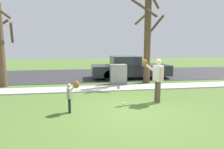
# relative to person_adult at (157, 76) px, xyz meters

# --- Properties ---
(ground_plane) EXTENTS (48.00, 48.00, 0.00)m
(ground_plane) POSITION_rel_person_adult_xyz_m (-1.25, 2.52, -1.03)
(ground_plane) COLOR #4C6B2D
(sidewalk_strip) EXTENTS (36.00, 1.20, 0.06)m
(sidewalk_strip) POSITION_rel_person_adult_xyz_m (-1.25, 2.62, -1.00)
(sidewalk_strip) COLOR beige
(sidewalk_strip) RESTS_ON ground
(road_surface) EXTENTS (36.00, 6.80, 0.02)m
(road_surface) POSITION_rel_person_adult_xyz_m (-1.25, 7.62, -1.02)
(road_surface) COLOR #2D2D30
(road_surface) RESTS_ON ground
(person_adult) EXTENTS (0.76, 0.59, 1.68)m
(person_adult) POSITION_rel_person_adult_xyz_m (0.00, 0.00, 0.00)
(person_adult) COLOR brown
(person_adult) RESTS_ON ground
(person_child) EXTENTS (0.43, 0.46, 1.02)m
(person_child) POSITION_rel_person_adult_xyz_m (-3.17, -0.63, -0.37)
(person_child) COLOR black
(person_child) RESTS_ON ground
(baseball) EXTENTS (0.07, 0.07, 0.07)m
(baseball) POSITION_rel_person_adult_xyz_m (-1.29, -0.07, -1.00)
(baseball) COLOR white
(baseball) RESTS_ON ground
(utility_cabinet) EXTENTS (0.90, 0.53, 1.13)m
(utility_cabinet) POSITION_rel_person_adult_xyz_m (-0.79, 3.71, -0.47)
(utility_cabinet) COLOR gray
(utility_cabinet) RESTS_ON ground
(street_tree_near) EXTENTS (1.85, 1.88, 5.17)m
(street_tree_near) POSITION_rel_person_adult_xyz_m (0.94, 3.89, 1.72)
(street_tree_near) COLOR brown
(street_tree_near) RESTS_ON ground
(street_tree_far) EXTENTS (1.84, 1.88, 4.36)m
(street_tree_far) POSITION_rel_person_adult_xyz_m (-6.97, 3.95, 1.31)
(street_tree_far) COLOR brown
(street_tree_far) RESTS_ON ground
(parked_pickup_dark) EXTENTS (5.20, 1.95, 1.48)m
(parked_pickup_dark) POSITION_rel_person_adult_xyz_m (0.34, 5.70, -0.36)
(parked_pickup_dark) COLOR #23282D
(parked_pickup_dark) RESTS_ON road_surface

